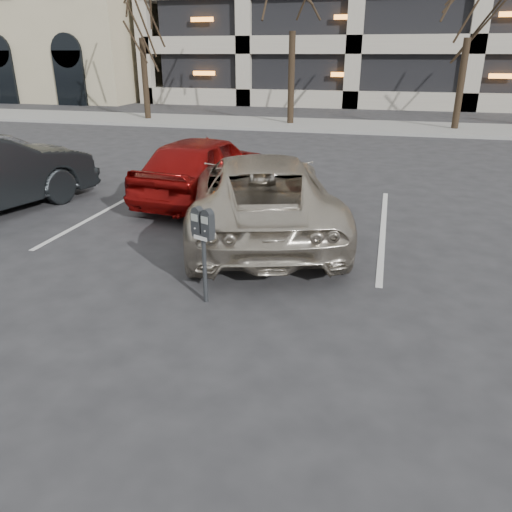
{
  "coord_description": "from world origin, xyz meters",
  "views": [
    {
      "loc": [
        1.32,
        -6.77,
        3.02
      ],
      "look_at": [
        0.02,
        -1.77,
        0.92
      ],
      "focal_mm": 35.0,
      "sensor_mm": 36.0,
      "label": 1
    }
  ],
  "objects": [
    {
      "name": "sidewalk",
      "position": [
        0.0,
        16.0,
        0.06
      ],
      "size": [
        80.0,
        4.0,
        0.12
      ],
      "primitive_type": "cube",
      "color": "gray",
      "rests_on": "ground"
    },
    {
      "name": "suv_silver",
      "position": [
        -0.76,
        1.51,
        0.72
      ],
      "size": [
        3.86,
        5.66,
        1.44
      ],
      "rotation": [
        0.0,
        0.0,
        3.45
      ],
      "color": "beige",
      "rests_on": "ground"
    },
    {
      "name": "stall_lines",
      "position": [
        -1.4,
        2.3,
        0.01
      ],
      "size": [
        16.9,
        5.2,
        0.0
      ],
      "color": "silver",
      "rests_on": "ground"
    },
    {
      "name": "parking_meter",
      "position": [
        -0.79,
        -1.28,
        0.96
      ],
      "size": [
        0.34,
        0.24,
        1.25
      ],
      "rotation": [
        0.0,
        0.0,
        -0.4
      ],
      "color": "black",
      "rests_on": "ground"
    },
    {
      "name": "car_red",
      "position": [
        -2.52,
        3.46,
        0.72
      ],
      "size": [
        2.13,
        4.36,
        1.43
      ],
      "primitive_type": "imported",
      "rotation": [
        0.0,
        0.0,
        3.04
      ],
      "color": "maroon",
      "rests_on": "ground"
    },
    {
      "name": "ground",
      "position": [
        0.0,
        0.0,
        0.0
      ],
      "size": [
        140.0,
        140.0,
        0.0
      ],
      "primitive_type": "plane",
      "color": "#28282B",
      "rests_on": "ground"
    }
  ]
}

